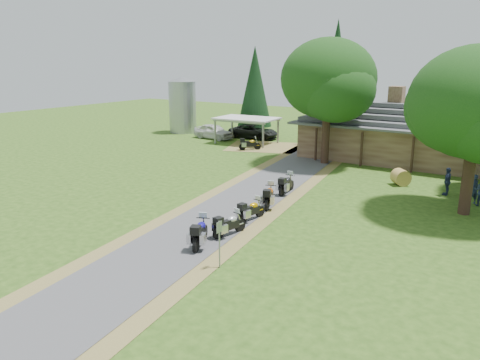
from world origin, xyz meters
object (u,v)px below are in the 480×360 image
Objects in this scene: car_dark_suv at (254,128)px; motorcycle_row_d at (269,195)px; motorcycle_row_c at (251,209)px; motorcycle_row_a at (200,231)px; lodge at (427,133)px; motorcycle_row_e at (287,183)px; motorcycle_carport_a at (250,143)px; motorcycle_row_b at (229,223)px; car_white_sedan at (214,130)px; silo at (182,105)px; hay_bale at (401,177)px; carport at (247,131)px.

car_dark_suv is 2.88× the size of motorcycle_row_d.
car_dark_suv reaches higher than motorcycle_row_c.
motorcycle_row_c is 2.67m from motorcycle_row_d.
motorcycle_row_a is at bearing -172.14° from motorcycle_row_c.
lodge is 3.59× the size of car_dark_suv.
car_dark_suv is 21.84m from motorcycle_row_e.
motorcycle_carport_a is (-10.59, 21.49, -0.07)m from motorcycle_row_a.
motorcycle_carport_a reaches higher than motorcycle_row_b.
motorcycle_carport_a is at bearing 41.94° from motorcycle_row_b.
car_dark_suv reaches higher than car_white_sedan.
silo is 3.49× the size of motorcycle_row_b.
car_dark_suv is (3.58, 2.57, 0.13)m from car_white_sedan.
hay_bale is at bearing -40.91° from motorcycle_row_a.
motorcycle_row_c is (23.41, -22.44, -2.60)m from silo.
motorcycle_row_b is at bearing -177.64° from motorcycle_row_e.
carport is 27.66m from motorcycle_row_a.
motorcycle_carport_a is (-10.74, 17.17, 0.01)m from motorcycle_row_c.
silo is at bearing 176.32° from lodge.
carport is 26.28m from motorcycle_row_b.
car_white_sedan is at bearing 158.78° from hay_bale.
motorcycle_carport_a is at bearing 161.31° from hay_bale.
motorcycle_row_c is at bearing -102.42° from lodge.
motorcycle_carport_a is (-10.34, 14.53, -0.06)m from motorcycle_row_d.
silo reaches higher than motorcycle_row_b.
silo is 9.70m from car_dark_suv.
hay_bale is (4.98, 16.22, -0.16)m from motorcycle_row_a.
motorcycle_row_c is 20.25m from motorcycle_carport_a.
car_dark_suv is 27.05m from motorcycle_row_c.
motorcycle_carport_a is at bearing 41.75° from motorcycle_row_c.
silo is at bearing 17.17° from motorcycle_row_a.
silo is at bearing 56.23° from motorcycle_row_b.
hay_bale is (28.25, -10.54, -2.68)m from silo.
motorcycle_row_c is at bearing 167.75° from motorcycle_row_d.
silo is 34.50m from motorcycle_row_b.
motorcycle_carport_a is 1.69× the size of hay_bale.
lodge is at bearing -2.67° from motorcycle_row_c.
motorcycle_row_a is 23.96m from motorcycle_carport_a.
silo reaches higher than motorcycle_row_a.
motorcycle_row_c is at bearing -43.79° from silo.
motorcycle_row_d is at bearing -105.35° from lodge.
motorcycle_row_e is 1.05× the size of motorcycle_carport_a.
motorcycle_carport_a is (-11.01, 19.68, 0.01)m from motorcycle_row_b.
car_white_sedan is at bearing 50.36° from motorcycle_row_b.
motorcycle_row_d reaches higher than hay_bale.
car_dark_suv reaches higher than motorcycle_row_e.
car_dark_suv reaches higher than motorcycle_row_d.
car_dark_suv is at bearing 149.09° from hay_bale.
car_white_sedan reaches higher than hay_bale.
car_white_sedan is at bearing -17.49° from silo.
carport is 2.94× the size of motorcycle_row_a.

